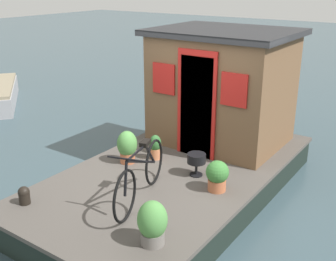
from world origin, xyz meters
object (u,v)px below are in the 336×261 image
object	(u,v)px
houseboat_cabin	(222,87)
potted_plant_rosemary	(155,147)
charcoal_grill	(196,160)
potted_plant_lavender	(152,223)
mooring_bollard	(24,195)
bicycle	(141,175)
potted_plant_succulent	(217,175)
potted_plant_thyme	(127,146)

from	to	relation	value
houseboat_cabin	potted_plant_rosemary	size ratio (longest dim) A/B	5.68
houseboat_cabin	charcoal_grill	size ratio (longest dim) A/B	6.75
potted_plant_lavender	mooring_bollard	distance (m)	1.97
potted_plant_lavender	bicycle	bearing A→B (deg)	45.61
potted_plant_rosemary	charcoal_grill	xyz separation A→B (m)	(-0.15, -0.88, 0.04)
potted_plant_rosemary	charcoal_grill	world-z (taller)	potted_plant_rosemary
mooring_bollard	bicycle	bearing A→B (deg)	-51.37
charcoal_grill	houseboat_cabin	bearing A→B (deg)	14.98
potted_plant_succulent	charcoal_grill	world-z (taller)	potted_plant_succulent
potted_plant_rosemary	mooring_bollard	bearing A→B (deg)	165.61
potted_plant_lavender	potted_plant_thyme	xyz separation A→B (m)	(1.55, 1.68, 0.01)
bicycle	charcoal_grill	bearing A→B (deg)	-11.90
bicycle	potted_plant_thyme	bearing A→B (deg)	48.38
potted_plant_succulent	potted_plant_rosemary	bearing A→B (deg)	74.20
houseboat_cabin	charcoal_grill	world-z (taller)	houseboat_cabin
mooring_bollard	charcoal_grill	bearing A→B (deg)	-35.22
potted_plant_lavender	potted_plant_succulent	bearing A→B (deg)	0.44
houseboat_cabin	potted_plant_rosemary	bearing A→B (deg)	160.91
potted_plant_thyme	potted_plant_succulent	bearing A→B (deg)	-90.36
houseboat_cabin	potted_plant_succulent	size ratio (longest dim) A/B	5.31
houseboat_cabin	potted_plant_succulent	distance (m)	2.13
potted_plant_succulent	bicycle	bearing A→B (deg)	139.22
bicycle	potted_plant_lavender	xyz separation A→B (m)	(-0.71, -0.73, -0.11)
charcoal_grill	potted_plant_lavender	bearing A→B (deg)	-164.30
potted_plant_succulent	potted_plant_thyme	distance (m)	1.66
bicycle	potted_plant_lavender	world-z (taller)	bicycle
potted_plant_thyme	mooring_bollard	xyz separation A→B (m)	(-1.82, 0.27, -0.15)
houseboat_cabin	potted_plant_succulent	bearing A→B (deg)	-153.05
mooring_bollard	houseboat_cabin	bearing A→B (deg)	-16.23
potted_plant_thyme	charcoal_grill	xyz separation A→B (m)	(0.23, -1.17, -0.02)
houseboat_cabin	potted_plant_thyme	xyz separation A→B (m)	(-1.76, 0.77, -0.74)
potted_plant_thyme	houseboat_cabin	bearing A→B (deg)	-23.58
potted_plant_succulent	houseboat_cabin	bearing A→B (deg)	26.95
potted_plant_rosemary	potted_plant_lavender	bearing A→B (deg)	-144.36
bicycle	potted_plant_lavender	distance (m)	1.02
potted_plant_thyme	potted_plant_lavender	bearing A→B (deg)	-132.85
potted_plant_thyme	charcoal_grill	size ratio (longest dim) A/B	1.54
potted_plant_rosemary	potted_plant_succulent	size ratio (longest dim) A/B	0.93
houseboat_cabin	potted_plant_lavender	bearing A→B (deg)	-164.64
potted_plant_rosemary	potted_plant_succulent	world-z (taller)	potted_plant_succulent
bicycle	potted_plant_rosemary	distance (m)	1.39
mooring_bollard	potted_plant_succulent	bearing A→B (deg)	-47.00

